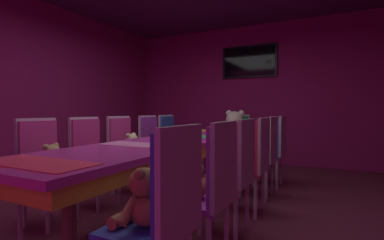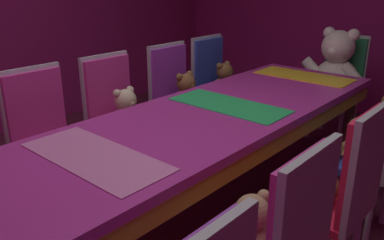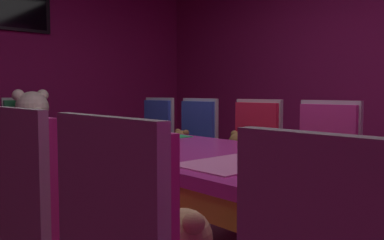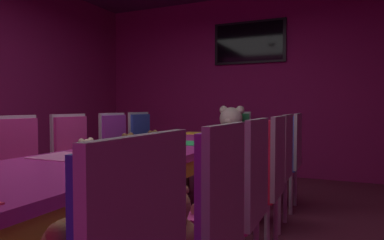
% 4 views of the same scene
% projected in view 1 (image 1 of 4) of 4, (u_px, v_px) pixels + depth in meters
% --- Properties ---
extents(ground_plane, '(7.90, 7.90, 0.00)m').
position_uv_depth(ground_plane, '(170.00, 208.00, 3.12)').
color(ground_plane, '#591E33').
extents(wall_back, '(5.20, 0.12, 2.80)m').
position_uv_depth(wall_back, '(250.00, 94.00, 5.93)').
color(wall_back, '#8C1959').
rests_on(wall_back, ground_plane).
extents(wall_left, '(0.12, 6.40, 2.80)m').
position_uv_depth(wall_left, '(18.00, 87.00, 4.24)').
color(wall_left, '#8C1959').
rests_on(wall_left, ground_plane).
extents(banquet_table, '(0.90, 3.61, 0.75)m').
position_uv_depth(banquet_table, '(170.00, 148.00, 3.10)').
color(banquet_table, '#B22D8C').
rests_on(banquet_table, ground_plane).
extents(chair_left_1, '(0.42, 0.41, 0.98)m').
position_uv_depth(chair_left_1, '(42.00, 159.00, 2.72)').
color(chair_left_1, '#CC338C').
rests_on(chair_left_1, ground_plane).
extents(teddy_left_1, '(0.24, 0.31, 0.29)m').
position_uv_depth(teddy_left_1, '(53.00, 162.00, 2.65)').
color(teddy_left_1, tan).
rests_on(teddy_left_1, chair_left_1).
extents(chair_left_2, '(0.42, 0.41, 0.98)m').
position_uv_depth(chair_left_2, '(89.00, 152.00, 3.22)').
color(chair_left_2, '#CC338C').
rests_on(chair_left_2, ground_plane).
extents(chair_left_3, '(0.42, 0.41, 0.98)m').
position_uv_depth(chair_left_3, '(123.00, 146.00, 3.72)').
color(chair_left_3, '#CC338C').
rests_on(chair_left_3, ground_plane).
extents(teddy_left_3, '(0.26, 0.33, 0.31)m').
position_uv_depth(teddy_left_3, '(132.00, 147.00, 3.66)').
color(teddy_left_3, beige).
rests_on(teddy_left_3, chair_left_3).
extents(chair_left_4, '(0.42, 0.41, 0.98)m').
position_uv_depth(chair_left_4, '(152.00, 142.00, 4.27)').
color(chair_left_4, purple).
rests_on(chair_left_4, ground_plane).
extents(teddy_left_4, '(0.26, 0.34, 0.32)m').
position_uv_depth(teddy_left_4, '(160.00, 142.00, 4.21)').
color(teddy_left_4, brown).
rests_on(teddy_left_4, chair_left_4).
extents(chair_left_5, '(0.42, 0.41, 0.98)m').
position_uv_depth(chair_left_5, '(170.00, 138.00, 4.79)').
color(chair_left_5, '#2D47B2').
rests_on(chair_left_5, ground_plane).
extents(teddy_left_5, '(0.25, 0.33, 0.31)m').
position_uv_depth(teddy_left_5, '(177.00, 139.00, 4.72)').
color(teddy_left_5, brown).
rests_on(teddy_left_5, chair_left_5).
extents(chair_right_0, '(0.42, 0.41, 0.98)m').
position_uv_depth(chair_right_0, '(167.00, 204.00, 1.42)').
color(chair_right_0, '#2D47B2').
rests_on(chair_right_0, ground_plane).
extents(teddy_right_0, '(0.26, 0.33, 0.31)m').
position_uv_depth(teddy_right_0, '(143.00, 200.00, 1.49)').
color(teddy_right_0, olive).
rests_on(teddy_right_0, chair_right_0).
extents(chair_right_1, '(0.42, 0.41, 0.98)m').
position_uv_depth(chair_right_1, '(213.00, 180.00, 1.90)').
color(chair_right_1, purple).
rests_on(chair_right_1, ground_plane).
extents(teddy_right_1, '(0.22, 0.28, 0.27)m').
position_uv_depth(teddy_right_1, '(194.00, 181.00, 1.97)').
color(teddy_right_1, olive).
rests_on(teddy_right_1, chair_right_1).
extents(chair_right_2, '(0.42, 0.41, 0.98)m').
position_uv_depth(chair_right_2, '(238.00, 165.00, 2.43)').
color(chair_right_2, '#CC338C').
rests_on(chair_right_2, ground_plane).
extents(teddy_right_2, '(0.23, 0.30, 0.28)m').
position_uv_depth(teddy_right_2, '(222.00, 166.00, 2.50)').
color(teddy_right_2, tan).
rests_on(teddy_right_2, chair_right_2).
extents(chair_right_3, '(0.42, 0.41, 0.98)m').
position_uv_depth(chair_right_3, '(256.00, 156.00, 2.94)').
color(chair_right_3, red).
rests_on(chair_right_3, ground_plane).
extents(teddy_right_3, '(0.25, 0.32, 0.30)m').
position_uv_depth(teddy_right_3, '(242.00, 155.00, 3.01)').
color(teddy_right_3, brown).
rests_on(teddy_right_3, chair_right_3).
extents(chair_right_4, '(0.42, 0.41, 0.98)m').
position_uv_depth(chair_right_4, '(266.00, 148.00, 3.50)').
color(chair_right_4, '#2D47B2').
rests_on(chair_right_4, ground_plane).
extents(teddy_right_4, '(0.23, 0.29, 0.28)m').
position_uv_depth(teddy_right_4, '(255.00, 149.00, 3.56)').
color(teddy_right_4, olive).
rests_on(teddy_right_4, chair_right_4).
extents(chair_right_5, '(0.42, 0.41, 0.98)m').
position_uv_depth(chair_right_5, '(277.00, 144.00, 4.01)').
color(chair_right_5, '#2D47B2').
rests_on(chair_right_5, ground_plane).
extents(teddy_right_5, '(0.25, 0.33, 0.31)m').
position_uv_depth(teddy_right_5, '(266.00, 144.00, 4.08)').
color(teddy_right_5, brown).
rests_on(teddy_right_5, chair_right_5).
extents(throne_chair, '(0.41, 0.42, 0.98)m').
position_uv_depth(throne_chair, '(237.00, 136.00, 5.20)').
color(throne_chair, '#268C4C').
rests_on(throne_chair, ground_plane).
extents(king_teddy_bear, '(0.64, 0.50, 0.61)m').
position_uv_depth(king_teddy_bear, '(234.00, 130.00, 5.04)').
color(king_teddy_bear, silver).
rests_on(king_teddy_bear, throne_chair).
extents(wall_tv, '(1.12, 0.06, 0.65)m').
position_uv_depth(wall_tv, '(249.00, 62.00, 5.83)').
color(wall_tv, black).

